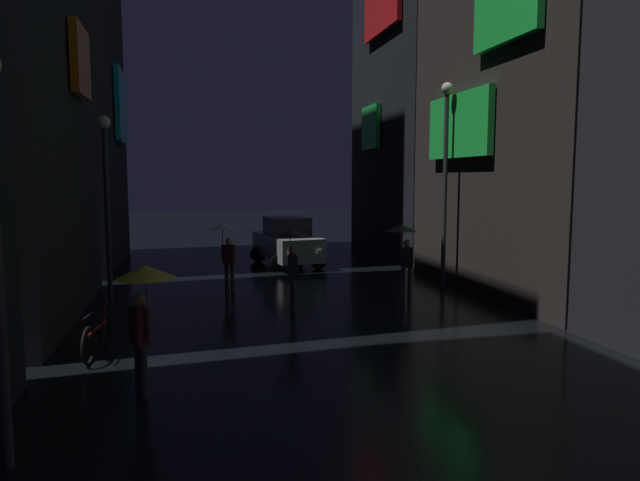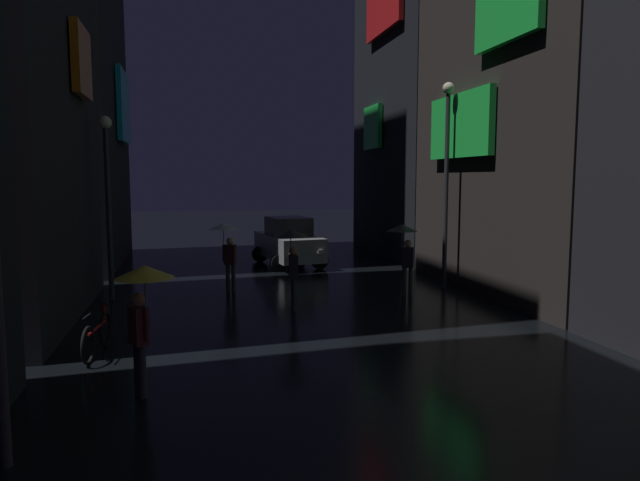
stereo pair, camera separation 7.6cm
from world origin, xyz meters
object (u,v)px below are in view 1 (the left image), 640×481
streetlamp_left_far (106,185)px  streetlamp_right_far (445,163)px  pedestrian_midstreet_centre_yellow (144,294)px  bicycle_parked_at_storefront (97,336)px  pedestrian_far_right_clear (225,238)px  car_distant (287,242)px  pedestrian_foreground_right_black (291,247)px  pedestrian_foreground_left_black (403,240)px

streetlamp_left_far → streetlamp_right_far: 10.03m
pedestrian_midstreet_centre_yellow → bicycle_parked_at_storefront: size_ratio=1.17×
pedestrian_midstreet_centre_yellow → pedestrian_far_right_clear: same height
pedestrian_midstreet_centre_yellow → streetlamp_left_far: size_ratio=0.41×
bicycle_parked_at_storefront → car_distant: size_ratio=0.42×
pedestrian_far_right_clear → bicycle_parked_at_storefront: 6.51m
pedestrian_foreground_right_black → pedestrian_far_right_clear: same height
pedestrian_far_right_clear → bicycle_parked_at_storefront: size_ratio=1.17×
pedestrian_foreground_left_black → streetlamp_left_far: (-8.27, 1.46, 1.59)m
pedestrian_far_right_clear → streetlamp_right_far: bearing=-7.3°
pedestrian_midstreet_centre_yellow → streetlamp_left_far: 8.18m
bicycle_parked_at_storefront → streetlamp_right_far: streetlamp_right_far is taller
pedestrian_foreground_left_black → pedestrian_far_right_clear: same height
pedestrian_midstreet_centre_yellow → pedestrian_foreground_right_black: size_ratio=1.00×
pedestrian_far_right_clear → car_distant: pedestrian_far_right_clear is taller
streetlamp_left_far → car_distant: bearing=40.8°
car_distant → pedestrian_midstreet_centre_yellow: bearing=-109.1°
bicycle_parked_at_storefront → streetlamp_right_far: (9.60, 4.84, 3.51)m
pedestrian_midstreet_centre_yellow → car_distant: size_ratio=0.49×
streetlamp_left_far → pedestrian_foreground_left_black: bearing=-10.0°
bicycle_parked_at_storefront → pedestrian_midstreet_centre_yellow: bearing=-66.7°
car_distant → pedestrian_foreground_left_black: bearing=-71.2°
pedestrian_foreground_right_black → streetlamp_right_far: (5.20, 1.83, 2.23)m
pedestrian_foreground_left_black → streetlamp_left_far: 8.55m
streetlamp_right_far → bicycle_parked_at_storefront: bearing=-153.2°
pedestrian_foreground_left_black → bicycle_parked_at_storefront: bearing=-153.5°
pedestrian_midstreet_centre_yellow → pedestrian_foreground_right_black: bearing=59.0°
pedestrian_foreground_left_black → pedestrian_midstreet_centre_yellow: bearing=-136.6°
pedestrian_foreground_left_black → pedestrian_far_right_clear: 5.32m
pedestrian_foreground_right_black → streetlamp_left_far: (-4.80, 2.36, 1.59)m
pedestrian_foreground_left_black → streetlamp_right_far: bearing=28.2°
pedestrian_foreground_right_black → streetlamp_left_far: 5.58m
bicycle_parked_at_storefront → streetlamp_left_far: bearing=94.3°
bicycle_parked_at_storefront → streetlamp_left_far: size_ratio=0.35×
pedestrian_foreground_left_black → pedestrian_far_right_clear: (-5.01, 1.79, 0.00)m
bicycle_parked_at_storefront → car_distant: bearing=62.0°
pedestrian_midstreet_centre_yellow → bicycle_parked_at_storefront: bearing=113.3°
pedestrian_far_right_clear → bicycle_parked_at_storefront: bearing=-116.6°
pedestrian_foreground_right_black → bicycle_parked_at_storefront: pedestrian_foreground_right_black is taller
pedestrian_midstreet_centre_yellow → bicycle_parked_at_storefront: 3.02m
car_distant → bicycle_parked_at_storefront: bearing=-118.0°
pedestrian_midstreet_centre_yellow → bicycle_parked_at_storefront: pedestrian_midstreet_centre_yellow is taller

